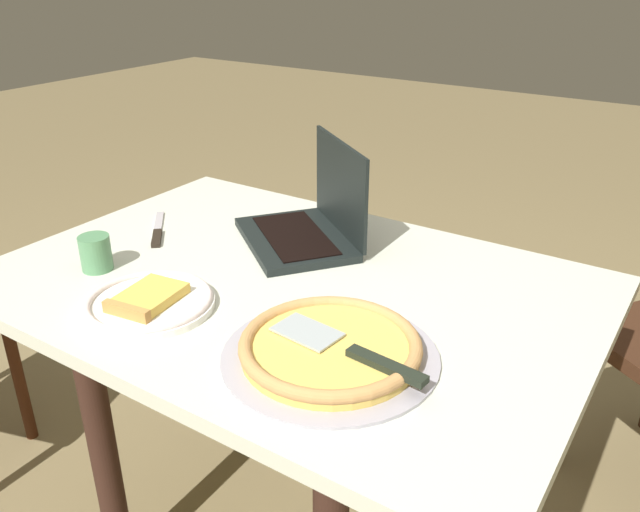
{
  "coord_description": "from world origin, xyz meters",
  "views": [
    {
      "loc": [
        0.7,
        -0.95,
        1.35
      ],
      "look_at": [
        0.03,
        0.08,
        0.77
      ],
      "focal_mm": 36.27,
      "sensor_mm": 36.0,
      "label": 1
    }
  ],
  "objects_px": {
    "pizza_tray": "(331,348)",
    "drink_cup": "(96,253)",
    "pizza_plate": "(149,302)",
    "table_knife": "(157,232)",
    "laptop": "(310,221)",
    "dining_table": "(289,325)"
  },
  "relations": [
    {
      "from": "pizza_tray",
      "to": "drink_cup",
      "type": "bearing_deg",
      "value": 179.2
    },
    {
      "from": "pizza_plate",
      "to": "table_knife",
      "type": "height_order",
      "value": "pizza_plate"
    },
    {
      "from": "table_knife",
      "to": "drink_cup",
      "type": "distance_m",
      "value": 0.21
    },
    {
      "from": "table_knife",
      "to": "pizza_tray",
      "type": "bearing_deg",
      "value": -18.73
    },
    {
      "from": "drink_cup",
      "to": "table_knife",
      "type": "bearing_deg",
      "value": 100.17
    },
    {
      "from": "laptop",
      "to": "table_knife",
      "type": "distance_m",
      "value": 0.37
    },
    {
      "from": "laptop",
      "to": "dining_table",
      "type": "bearing_deg",
      "value": -68.72
    },
    {
      "from": "dining_table",
      "to": "laptop",
      "type": "height_order",
      "value": "laptop"
    },
    {
      "from": "pizza_plate",
      "to": "pizza_tray",
      "type": "relative_size",
      "value": 0.67
    },
    {
      "from": "pizza_plate",
      "to": "pizza_tray",
      "type": "distance_m",
      "value": 0.38
    },
    {
      "from": "pizza_plate",
      "to": "pizza_tray",
      "type": "height_order",
      "value": "pizza_tray"
    },
    {
      "from": "laptop",
      "to": "pizza_plate",
      "type": "height_order",
      "value": "laptop"
    },
    {
      "from": "dining_table",
      "to": "table_knife",
      "type": "distance_m",
      "value": 0.42
    },
    {
      "from": "dining_table",
      "to": "laptop",
      "type": "distance_m",
      "value": 0.26
    },
    {
      "from": "pizza_plate",
      "to": "drink_cup",
      "type": "bearing_deg",
      "value": 165.25
    },
    {
      "from": "laptop",
      "to": "drink_cup",
      "type": "distance_m",
      "value": 0.48
    },
    {
      "from": "table_knife",
      "to": "drink_cup",
      "type": "bearing_deg",
      "value": -79.83
    },
    {
      "from": "pizza_tray",
      "to": "dining_table",
      "type": "bearing_deg",
      "value": 140.12
    },
    {
      "from": "laptop",
      "to": "pizza_plate",
      "type": "relative_size",
      "value": 1.54
    },
    {
      "from": "pizza_plate",
      "to": "table_knife",
      "type": "bearing_deg",
      "value": 134.06
    },
    {
      "from": "pizza_tray",
      "to": "table_knife",
      "type": "height_order",
      "value": "pizza_tray"
    },
    {
      "from": "laptop",
      "to": "table_knife",
      "type": "bearing_deg",
      "value": -153.03
    }
  ]
}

